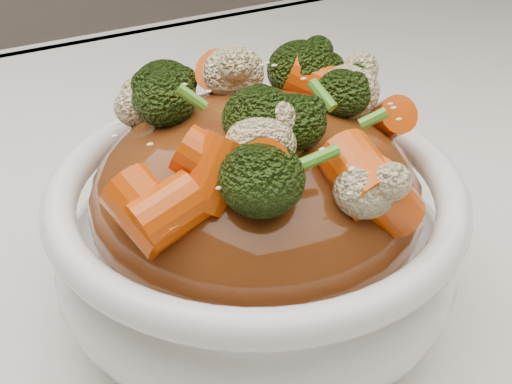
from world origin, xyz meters
TOP-DOWN VIEW (x-y plane):
  - tablecloth at (0.00, 0.00)m, footprint 1.20×0.80m
  - bowl at (0.03, -0.02)m, footprint 0.27×0.27m
  - sauce_base at (0.03, -0.02)m, footprint 0.21×0.21m
  - carrots at (0.03, -0.02)m, footprint 0.21×0.21m
  - broccoli at (0.03, -0.02)m, footprint 0.21×0.21m
  - cauliflower at (0.03, -0.02)m, footprint 0.21×0.21m
  - scallions at (0.03, -0.02)m, footprint 0.16×0.16m
  - sesame_seeds at (0.03, -0.02)m, footprint 0.19×0.19m

SIDE VIEW (x-z plane):
  - tablecloth at x=0.00m, z-range 0.71..0.75m
  - bowl at x=0.03m, z-range 0.75..0.83m
  - sauce_base at x=0.03m, z-range 0.77..0.87m
  - cauliflower at x=0.03m, z-range 0.86..0.90m
  - broccoli at x=0.03m, z-range 0.86..0.90m
  - carrots at x=0.03m, z-range 0.86..0.91m
  - scallions at x=0.03m, z-range 0.87..0.89m
  - sesame_seeds at x=0.03m, z-range 0.88..0.89m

